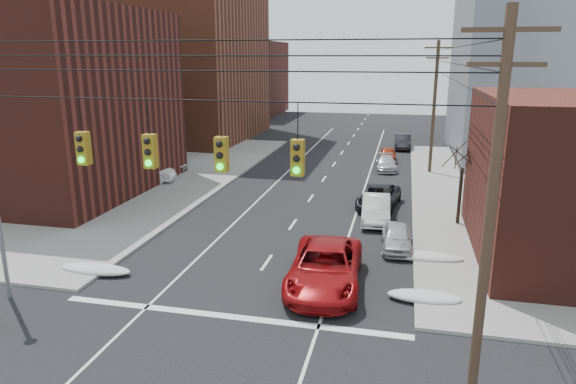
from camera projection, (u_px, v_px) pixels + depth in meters
The scene contains 23 objects.
sidewalk_nw at pixel (14, 170), 44.98m from camera, with size 40.00×40.00×0.15m, color gray.
building_brick_tall at pixel (148, 10), 60.26m from camera, with size 24.00×20.00×30.00m, color brown.
building_brick_near at pixel (11, 102), 37.54m from camera, with size 20.00×16.00×13.00m, color #4F1F17.
building_brick_far at pixel (214, 78), 87.50m from camera, with size 22.00×18.00×12.00m, color #4F1F17.
building_glass at pixel (540, 46), 71.71m from camera, with size 20.00×18.00×22.00m, color gray.
utility_pole_right at pixel (490, 216), 13.28m from camera, with size 2.20×0.28×11.00m.
utility_pole_far at pixel (434, 105), 42.48m from camera, with size 2.20×0.28×11.00m.
traffic_signals at pixel (185, 151), 14.69m from camera, with size 17.00×0.42×2.02m.
bare_tree at pixel (460, 188), 29.95m from camera, with size 2.09×2.20×4.93m.
snow_nw at pixel (96, 269), 23.78m from camera, with size 3.50×1.08×0.42m, color silver.
snow_ne at pixel (424, 297), 21.07m from camera, with size 3.00×1.08×0.42m, color silver.
snow_east_far at pixel (422, 256), 25.31m from camera, with size 4.00×1.08×0.42m, color silver.
red_pickup at pixel (325, 267), 22.27m from camera, with size 3.02×6.55×1.82m, color #9C0E11.
parked_car_a at pixel (397, 237), 26.66m from camera, with size 1.53×3.80×1.30m, color silver.
parked_car_b at pixel (376, 209), 31.16m from camera, with size 1.65×4.72×1.56m, color silver.
parked_car_c at pixel (379, 197), 34.11m from camera, with size 2.37×5.13×1.43m, color black.
parked_car_d at pixel (386, 163), 45.10m from camera, with size 1.73×4.25×1.23m, color #B5B6BA.
parked_car_e at pixel (388, 154), 49.08m from camera, with size 1.52×3.78×1.29m, color #98270D.
parked_car_f at pixel (403, 142), 55.42m from camera, with size 1.65×4.73×1.56m, color black.
lot_car_a at pixel (146, 173), 40.28m from camera, with size 1.58×4.52×1.49m, color silver.
lot_car_b at pixel (160, 163), 44.31m from camera, with size 2.22×4.81×1.34m, color #B3B3B8.
lot_car_c at pixel (80, 168), 41.99m from camera, with size 2.04×5.01×1.45m, color black.
lot_car_d at pixel (95, 173), 40.75m from camera, with size 1.48×3.68×1.25m, color silver.
Camera 1 is at (6.21, -10.51, 9.81)m, focal length 32.00 mm.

